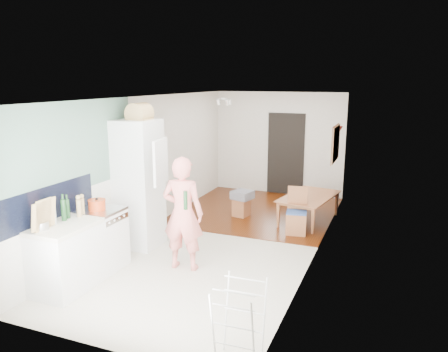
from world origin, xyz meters
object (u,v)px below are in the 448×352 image
Objects in this scene: dining_table at (310,211)px; stool at (241,208)px; person at (183,203)px; drying_rack at (239,323)px; dining_chair at (297,211)px.

dining_table is 1.40m from stool.
person is 2.43m from drying_rack.
drying_rack is (0.18, -4.69, 0.20)m from dining_table.
dining_chair is (1.25, 2.09, -0.58)m from person.
person is 1.57× the size of dining_table.
person reaches higher than stool.
person reaches higher than dining_table.
drying_rack is at bearing -70.74° from stool.
dining_table is 4.70m from drying_rack.
dining_chair is 3.90m from drying_rack.
stool is (-1.39, -0.20, -0.04)m from dining_table.
dining_table is at bearing -121.44° from person.
dining_table is at bearing 8.22° from stool.
dining_chair is at bearing -127.31° from person.
person is 2.39× the size of drying_rack.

